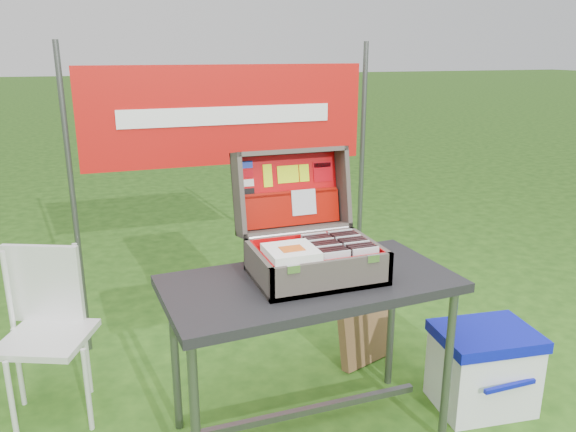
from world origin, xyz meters
name	(u,v)px	position (x,y,z in m)	size (l,w,h in m)	color
table	(309,360)	(0.06, -0.01, 0.37)	(1.19, 0.60, 0.75)	#2C2C2F
table_top	(310,284)	(0.06, -0.01, 0.73)	(1.19, 0.60, 0.04)	#2C2C2F
table_leg_fl	(195,424)	(-0.47, -0.25, 0.35)	(0.04, 0.04, 0.71)	#59595B
table_leg_fr	(448,369)	(0.60, -0.25, 0.35)	(0.04, 0.04, 0.71)	#59595B
table_leg_bl	(175,358)	(-0.47, 0.22, 0.35)	(0.04, 0.04, 0.71)	#59595B
table_leg_br	(391,320)	(0.60, 0.22, 0.35)	(0.04, 0.04, 0.71)	#59595B
table_brace	(308,410)	(0.06, -0.01, 0.12)	(1.04, 0.03, 0.03)	#59595B
suitcase	(311,218)	(0.09, 0.06, 0.99)	(0.51, 0.53, 0.48)	#50473E
suitcase_base_bottom	(315,275)	(0.09, 0.00, 0.76)	(0.51, 0.37, 0.02)	#50473E
suitcase_base_wall_front	(333,277)	(0.09, -0.17, 0.81)	(0.51, 0.02, 0.14)	#50473E
suitcase_base_wall_back	(301,248)	(0.09, 0.17, 0.81)	(0.51, 0.02, 0.14)	#50473E
suitcase_base_wall_left	(258,269)	(-0.16, 0.00, 0.81)	(0.02, 0.37, 0.14)	#50473E
suitcase_base_wall_right	(369,255)	(0.34, 0.00, 0.81)	(0.02, 0.37, 0.14)	#50473E
suitcase_liner_floor	(316,272)	(0.09, 0.00, 0.77)	(0.47, 0.33, 0.01)	red
suitcase_latch_left	(293,269)	(-0.07, -0.18, 0.87)	(0.05, 0.01, 0.03)	silver
suitcase_latch_right	(373,259)	(0.26, -0.18, 0.87)	(0.05, 0.01, 0.03)	silver
suitcase_hinge	(300,233)	(0.09, 0.18, 0.88)	(0.02, 0.02, 0.46)	silver
suitcase_lid_back	(288,190)	(0.09, 0.34, 1.04)	(0.51, 0.37, 0.02)	#50473E
suitcase_lid_rim_far	(289,152)	(0.09, 0.32, 1.22)	(0.51, 0.02, 0.14)	#50473E
suitcase_lid_rim_near	(295,229)	(0.09, 0.25, 0.88)	(0.51, 0.02, 0.14)	#50473E
suitcase_lid_rim_left	(238,195)	(-0.16, 0.28, 1.05)	(0.02, 0.37, 0.14)	#50473E
suitcase_lid_rim_right	(342,186)	(0.34, 0.28, 1.05)	(0.02, 0.37, 0.14)	#50473E
suitcase_lid_liner	(289,190)	(0.09, 0.33, 1.04)	(0.47, 0.32, 0.01)	red
suitcase_liner_wall_front	(332,273)	(0.09, -0.16, 0.82)	(0.47, 0.01, 0.12)	red
suitcase_liner_wall_back	(302,247)	(0.09, 0.16, 0.82)	(0.47, 0.01, 0.12)	red
suitcase_liner_wall_left	(261,266)	(-0.14, 0.00, 0.82)	(0.01, 0.33, 0.12)	red
suitcase_liner_wall_right	(367,253)	(0.32, 0.00, 0.82)	(0.01, 0.33, 0.12)	red
suitcase_lid_pocket	(291,209)	(0.09, 0.29, 0.96)	(0.45, 0.15, 0.03)	#930900
suitcase_pocket_edge	(291,193)	(0.09, 0.30, 1.03)	(0.44, 0.02, 0.02)	#930900
suitcase_pocket_cd	(304,202)	(0.15, 0.28, 0.99)	(0.11, 0.11, 0.01)	silver
lid_sticker_cc_a	(247,165)	(-0.10, 0.35, 1.17)	(0.05, 0.03, 0.00)	#1933B2
lid_sticker_cc_b	(248,174)	(-0.10, 0.34, 1.13)	(0.05, 0.03, 0.00)	#B80009
lid_sticker_cc_c	(248,183)	(-0.10, 0.33, 1.09)	(0.05, 0.03, 0.00)	white
lid_sticker_cc_d	(249,192)	(-0.10, 0.33, 1.05)	(0.05, 0.03, 0.00)	black
lid_card_neon_tall	(268,176)	(-0.01, 0.34, 1.11)	(0.04, 0.10, 0.00)	#D8FD0C
lid_card_neon_main	(288,174)	(0.09, 0.34, 1.11)	(0.10, 0.08, 0.00)	#D8FD0C
lid_card_neon_small	(304,173)	(0.17, 0.34, 1.11)	(0.05, 0.08, 0.00)	#D8FD0C
lid_sticker_band	(323,172)	(0.26, 0.34, 1.11)	(0.09, 0.09, 0.00)	#B80009
lid_sticker_band_bar	(322,165)	(0.26, 0.34, 1.14)	(0.08, 0.02, 0.00)	black
cd_left_0	(337,267)	(0.12, -0.14, 0.84)	(0.11, 0.01, 0.13)	silver
cd_left_1	(335,266)	(0.12, -0.12, 0.84)	(0.11, 0.01, 0.13)	black
cd_left_2	(333,264)	(0.12, -0.10, 0.84)	(0.11, 0.01, 0.13)	black
cd_left_3	(331,262)	(0.12, -0.08, 0.84)	(0.11, 0.01, 0.13)	black
cd_left_4	(329,260)	(0.12, -0.06, 0.84)	(0.11, 0.01, 0.13)	silver
cd_left_5	(327,259)	(0.12, -0.04, 0.84)	(0.11, 0.01, 0.13)	black
cd_left_6	(325,257)	(0.12, -0.02, 0.84)	(0.11, 0.01, 0.13)	black
cd_left_7	(323,255)	(0.12, 0.00, 0.84)	(0.11, 0.01, 0.13)	black
cd_left_8	(321,254)	(0.12, 0.02, 0.84)	(0.11, 0.01, 0.13)	silver
cd_left_9	(319,252)	(0.12, 0.04, 0.84)	(0.11, 0.01, 0.13)	black
cd_left_10	(317,251)	(0.12, 0.06, 0.84)	(0.11, 0.01, 0.13)	black
cd_left_11	(315,249)	(0.12, 0.08, 0.84)	(0.11, 0.01, 0.13)	black
cd_left_12	(313,248)	(0.12, 0.10, 0.84)	(0.11, 0.01, 0.13)	silver
cd_right_0	(365,264)	(0.25, -0.14, 0.84)	(0.11, 0.01, 0.13)	silver
cd_right_1	(363,262)	(0.25, -0.12, 0.84)	(0.11, 0.01, 0.13)	black
cd_right_2	(361,260)	(0.25, -0.10, 0.84)	(0.11, 0.01, 0.13)	black
cd_right_3	(358,258)	(0.25, -0.08, 0.84)	(0.11, 0.01, 0.13)	black
cd_right_4	(356,257)	(0.25, -0.06, 0.84)	(0.11, 0.01, 0.13)	silver
cd_right_5	(354,255)	(0.25, -0.04, 0.84)	(0.11, 0.01, 0.13)	black
cd_right_6	(352,254)	(0.25, -0.02, 0.84)	(0.11, 0.01, 0.13)	black
cd_right_7	(350,252)	(0.25, 0.00, 0.84)	(0.11, 0.01, 0.13)	black
cd_right_8	(348,250)	(0.25, 0.02, 0.84)	(0.11, 0.01, 0.13)	silver
cd_right_9	(346,249)	(0.25, 0.04, 0.84)	(0.11, 0.01, 0.13)	black
cd_right_10	(344,247)	(0.25, 0.06, 0.84)	(0.11, 0.01, 0.13)	black
cd_right_11	(342,246)	(0.25, 0.08, 0.84)	(0.11, 0.01, 0.13)	black
cd_right_12	(340,244)	(0.25, 0.10, 0.84)	(0.11, 0.01, 0.13)	silver
songbook_0	(291,255)	(-0.04, -0.07, 0.88)	(0.19, 0.19, 0.01)	white
songbook_1	(291,254)	(-0.04, -0.07, 0.89)	(0.19, 0.19, 0.01)	white
songbook_2	(291,252)	(-0.04, -0.07, 0.89)	(0.19, 0.19, 0.01)	white
songbook_3	(291,251)	(-0.04, -0.07, 0.90)	(0.19, 0.19, 0.01)	white
songbook_4	(291,250)	(-0.04, -0.07, 0.90)	(0.19, 0.19, 0.01)	white
songbook_5	(291,249)	(-0.04, -0.07, 0.91)	(0.19, 0.19, 0.01)	white
songbook_graphic	(292,249)	(-0.04, -0.08, 0.91)	(0.09, 0.07, 0.00)	#D85919
cooler	(483,368)	(0.92, -0.09, 0.20)	(0.45, 0.34, 0.40)	white
cooler_body	(482,373)	(0.92, -0.09, 0.17)	(0.43, 0.32, 0.34)	white
cooler_lid	(487,336)	(0.92, -0.09, 0.37)	(0.45, 0.34, 0.05)	#0A12A8
cooler_handle	(510,386)	(0.92, -0.28, 0.22)	(0.27, 0.02, 0.02)	#0A12A8
chair	(47,340)	(-1.00, 0.50, 0.40)	(0.36, 0.40, 0.79)	silver
chair_seat	(47,339)	(-1.00, 0.50, 0.40)	(0.36, 0.36, 0.03)	silver
chair_backrest	(44,284)	(-1.00, 0.67, 0.60)	(0.36, 0.03, 0.38)	silver
chair_leg_fl	(12,404)	(-1.16, 0.35, 0.20)	(0.02, 0.02, 0.40)	silver
chair_leg_fr	(88,390)	(-0.85, 0.35, 0.20)	(0.02, 0.02, 0.40)	silver
chair_leg_bl	(19,367)	(-1.16, 0.65, 0.20)	(0.02, 0.02, 0.40)	silver
chair_leg_br	(87,356)	(-0.85, 0.65, 0.20)	(0.02, 0.02, 0.40)	silver
chair_upright_left	(8,290)	(-1.16, 0.67, 0.59)	(0.02, 0.02, 0.38)	silver
chair_upright_right	(79,281)	(-0.85, 0.67, 0.59)	(0.02, 0.02, 0.38)	silver
cardboard_box	(365,330)	(0.58, 0.46, 0.18)	(0.35, 0.05, 0.37)	brown
banner_post_left	(74,206)	(-0.85, 1.10, 0.85)	(0.03, 0.03, 1.70)	#59595B
banner_post_right	(361,182)	(0.85, 1.10, 0.85)	(0.03, 0.03, 1.70)	#59595B
banner	(228,115)	(0.00, 1.09, 1.30)	(1.60, 0.01, 0.55)	#B00F0B
banner_text	(228,116)	(0.00, 1.08, 1.30)	(1.20, 0.00, 0.10)	white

